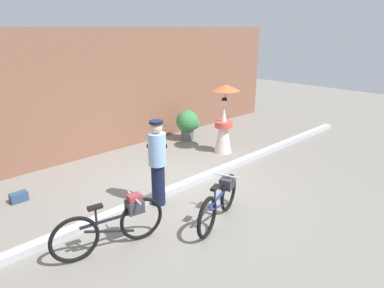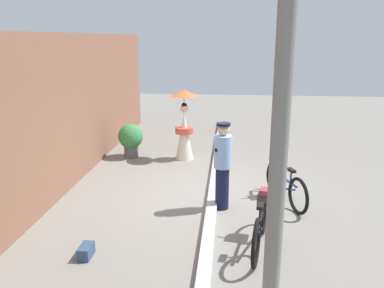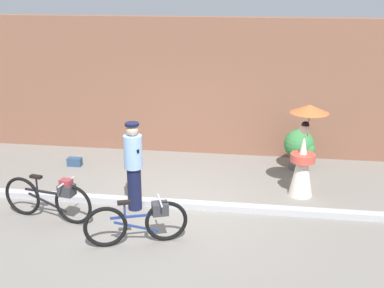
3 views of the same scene
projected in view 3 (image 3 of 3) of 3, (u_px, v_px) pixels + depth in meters
ground_plane at (170, 206)px, 9.40m from camera, size 30.00×30.00×0.00m
building_wall at (194, 86)px, 11.99m from camera, size 14.00×0.40×3.31m
sidewalk_curb at (170, 203)px, 9.38m from camera, size 14.00×0.20×0.12m
bicycle_near_officer at (51, 197)px, 8.75m from camera, size 1.78×0.52×0.83m
bicycle_far_side at (140, 221)px, 7.97m from camera, size 1.62×0.69×0.78m
person_officer at (134, 164)px, 9.02m from camera, size 0.34×0.34×1.69m
person_with_parasol at (304, 152)px, 9.61m from camera, size 0.74×0.74×1.87m
potted_plant_by_door at (300, 147)px, 11.11m from camera, size 0.70×0.68×0.93m
backpack_on_pavement at (75, 162)px, 11.42m from camera, size 0.33×0.18×0.19m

